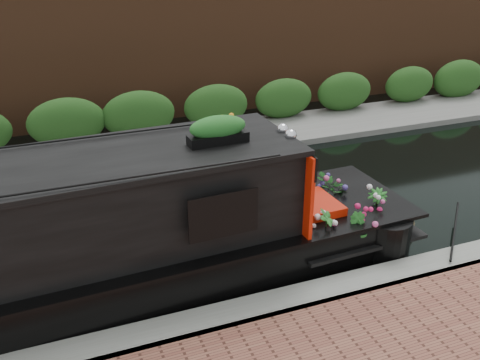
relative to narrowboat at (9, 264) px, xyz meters
name	(u,v)px	position (x,y,z in m)	size (l,w,h in m)	color
ground	(199,220)	(3.45, 1.85, -0.90)	(80.00, 80.00, 0.00)	black
near_bank_coping	(263,318)	(3.45, -1.45, -0.90)	(40.00, 0.60, 0.50)	gray
far_bank_path	(153,150)	(3.45, 6.05, -0.90)	(40.00, 2.40, 0.34)	slate
far_hedge	(146,139)	(3.45, 6.95, -0.90)	(40.00, 1.10, 2.80)	#204818
far_brick_wall	(132,118)	(3.45, 9.05, -0.90)	(40.00, 1.00, 8.00)	#53301C
narrowboat	(9,264)	(0.00, 0.00, 0.00)	(13.02, 2.78, 3.04)	black
rope_fender	(401,222)	(7.01, 0.00, -0.72)	(0.37, 0.37, 0.37)	olive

